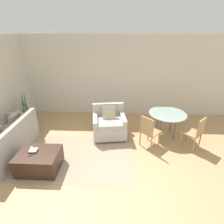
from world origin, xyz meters
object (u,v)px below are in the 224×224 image
Objects in this scene: book_stack at (33,151)px; dining_chair_near_right at (196,131)px; tv_remote_secondary at (32,154)px; ottoman at (39,160)px; couch at (7,143)px; dining_chair_near_left at (149,130)px; tv_remote_primary at (32,148)px; potted_plant at (27,118)px; dining_table at (167,116)px; armchair at (109,124)px.

book_stack is 0.21× the size of dining_chair_near_right.
ottoman is at bearing 35.41° from tv_remote_secondary.
couch is 1.14m from ottoman.
dining_chair_near_right is (3.71, 0.94, 0.28)m from ottoman.
ottoman is 2.70m from dining_chair_near_left.
dining_chair_near_left is 1.19m from dining_chair_near_right.
potted_plant reaches higher than tv_remote_primary.
potted_plant is (-0.98, 1.68, -0.13)m from tv_remote_primary.
couch is 1.85× the size of dining_table.
potted_plant is (-1.08, 1.89, -0.13)m from tv_remote_secondary.
dining_chair_near_right is at bearing 14.30° from ottoman.
couch is 2.14× the size of dining_chair_near_right.
dining_chair_near_right is at bearing 14.87° from tv_remote_secondary.
armchair is 1.68m from dining_table.
potted_plant is at bearing 96.52° from couch.
armchair is at bearing 45.00° from tv_remote_secondary.
dining_chair_near_left is at bearing 180.00° from dining_chair_near_right.
dining_chair_near_left is at bearing -135.00° from dining_table.
dining_chair_near_left is at bearing -13.48° from potted_plant.
couch is 3.57m from dining_chair_near_left.
tv_remote_secondary is at bearing -135.00° from armchair.
tv_remote_secondary is (-1.55, -1.55, 0.09)m from armchair.
book_stack is 0.11m from tv_remote_secondary.
armchair is at bearing 21.58° from couch.
ottoman is 0.85× the size of dining_table.
dining_table is 1.16× the size of dining_chair_near_right.
potted_plant is 3.79m from dining_chair_near_left.
dining_chair_near_left is 1.00× the size of dining_chair_near_right.
tv_remote_secondary is at bearing -165.13° from dining_chair_near_right.
dining_chair_near_left is (2.70, 0.80, 0.07)m from tv_remote_primary.
tv_remote_primary is (-0.07, 0.10, -0.02)m from book_stack.
potted_plant reaches higher than armchair.
couch is 4.75m from dining_chair_near_right.
book_stack reaches higher than ottoman.
armchair is 0.99× the size of dining_table.
couch is 1.03m from book_stack.
dining_chair_near_left is at bearing 20.57° from ottoman.
dining_chair_near_left reaches higher than tv_remote_secondary.
tv_remote_primary is 3.97m from dining_chair_near_right.
armchair reaches higher than dining_table.
armchair is at bearing -7.43° from potted_plant.
tv_remote_secondary is 3.93m from dining_chair_near_right.
armchair is at bearing -178.11° from dining_table.
dining_table reaches higher than tv_remote_primary.
book_stack is 0.15× the size of potted_plant.
couch is 9.97× the size of book_stack.
book_stack is 2.78m from dining_chair_near_left.
couch is at bearing -172.92° from dining_chair_near_left.
armchair is 2.12m from tv_remote_primary.
couch reaches higher than dining_chair_near_right.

